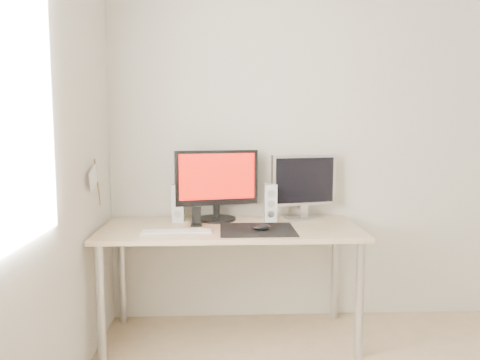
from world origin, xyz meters
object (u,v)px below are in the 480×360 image
mouse (261,227)px  keyboard (177,232)px  main_monitor (217,182)px  phone_dock (197,220)px  second_monitor (304,184)px  speaker_left (178,203)px  speaker_right (271,203)px  desk (230,239)px

mouse → keyboard: size_ratio=0.26×
main_monitor → keyboard: (-0.23, -0.37, -0.25)m
mouse → main_monitor: size_ratio=0.20×
main_monitor → phone_dock: 0.31m
keyboard → second_monitor: bearing=25.9°
speaker_left → keyboard: (0.02, -0.35, -0.12)m
second_monitor → speaker_right: bearing=-163.2°
desk → main_monitor: (-0.09, 0.20, 0.33)m
keyboard → phone_dock: (0.11, 0.20, 0.03)m
keyboard → mouse: bearing=5.0°
phone_dock → speaker_right: bearing=14.8°
desk → keyboard: (-0.32, -0.18, 0.09)m
second_monitor → phone_dock: size_ratio=3.64×
mouse → main_monitor: (-0.27, 0.33, 0.23)m
main_monitor → second_monitor: 0.58m
speaker_left → phone_dock: 0.22m
desk → keyboard: bearing=-150.7°
mouse → second_monitor: size_ratio=0.25×
desk → phone_dock: bearing=174.2°
main_monitor → speaker_left: 0.29m
mouse → speaker_left: bearing=149.5°
phone_dock → keyboard: bearing=-118.0°
phone_dock → second_monitor: bearing=15.5°
desk → second_monitor: 0.63m
mouse → desk: (-0.18, 0.13, -0.10)m
mouse → speaker_right: size_ratio=0.45×
main_monitor → desk: bearing=-66.3°
mouse → speaker_right: (0.09, 0.28, 0.10)m
mouse → speaker_right: bearing=73.2°
keyboard → desk: bearing=29.3°
main_monitor → phone_dock: (-0.13, -0.17, -0.22)m
speaker_left → phone_dock: (0.13, -0.15, -0.09)m
speaker_left → speaker_right: (0.61, -0.02, 0.00)m
desk → phone_dock: (-0.21, 0.02, 0.12)m
speaker_left → speaker_right: bearing=-2.3°
speaker_left → desk: bearing=-27.0°
desk → keyboard: size_ratio=3.77×
speaker_right → phone_dock: speaker_right is taller
mouse → keyboard: 0.50m
main_monitor → speaker_right: 0.38m
speaker_left → phone_dock: size_ratio=2.00×
desk → main_monitor: bearing=113.7°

